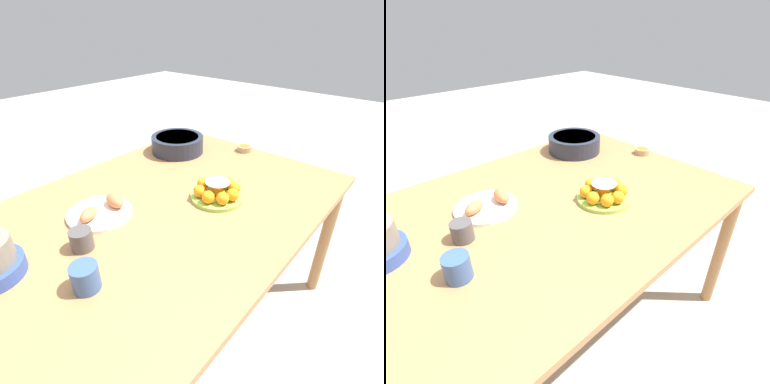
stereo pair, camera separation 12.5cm
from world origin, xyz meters
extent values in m
plane|color=#B2A899|center=(0.00, 0.00, 0.00)|extent=(12.00, 12.00, 0.00)
cylinder|color=#A87547|center=(0.71, -0.50, 0.36)|extent=(0.06, 0.06, 0.72)
cylinder|color=#A87547|center=(0.71, 0.50, 0.36)|extent=(0.06, 0.06, 0.72)
cube|color=#A87547|center=(0.00, 0.00, 0.73)|extent=(1.52, 1.09, 0.03)
cylinder|color=#99CC4C|center=(0.16, -0.14, 0.76)|extent=(0.23, 0.23, 0.02)
sphere|color=orange|center=(0.24, -0.14, 0.79)|extent=(0.05, 0.05, 0.05)
sphere|color=orange|center=(0.22, -0.09, 0.79)|extent=(0.05, 0.05, 0.05)
sphere|color=orange|center=(0.16, -0.06, 0.79)|extent=(0.05, 0.05, 0.05)
sphere|color=orange|center=(0.10, -0.09, 0.79)|extent=(0.05, 0.05, 0.05)
sphere|color=orange|center=(0.09, -0.15, 0.79)|extent=(0.05, 0.05, 0.05)
sphere|color=orange|center=(0.12, -0.20, 0.79)|extent=(0.05, 0.05, 0.05)
sphere|color=orange|center=(0.17, -0.22, 0.79)|extent=(0.05, 0.05, 0.05)
sphere|color=orange|center=(0.22, -0.19, 0.79)|extent=(0.05, 0.05, 0.05)
ellipsoid|color=white|center=(0.16, -0.14, 0.83)|extent=(0.11, 0.11, 0.02)
sphere|color=orange|center=(0.16, -0.14, 0.79)|extent=(0.05, 0.05, 0.05)
cylinder|color=#232838|center=(0.43, 0.34, 0.80)|extent=(0.29, 0.29, 0.09)
cylinder|color=brown|center=(0.43, 0.34, 0.84)|extent=(0.24, 0.24, 0.01)
cylinder|color=tan|center=(0.69, 0.05, 0.77)|extent=(0.08, 0.08, 0.03)
cylinder|color=#B26623|center=(0.69, 0.05, 0.78)|extent=(0.06, 0.06, 0.01)
cylinder|color=silver|center=(-0.23, 0.14, 0.76)|extent=(0.25, 0.25, 0.01)
ellipsoid|color=#E57042|center=(-0.17, 0.12, 0.79)|extent=(0.07, 0.11, 0.05)
ellipsoid|color=#E57042|center=(-0.29, 0.13, 0.78)|extent=(0.10, 0.09, 0.04)
cylinder|color=#38568E|center=(-0.48, -0.15, 0.79)|extent=(0.08, 0.08, 0.08)
cylinder|color=#4C4747|center=(-0.39, 0.01, 0.79)|extent=(0.08, 0.08, 0.07)
camera|label=1|loc=(-0.74, -0.77, 1.43)|focal=28.00mm
camera|label=2|loc=(-0.65, -0.86, 1.43)|focal=28.00mm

